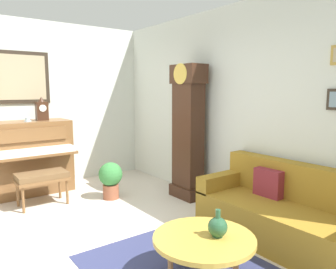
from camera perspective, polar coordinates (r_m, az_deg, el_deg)
The scene contains 12 objects.
ground_plane at distance 3.73m, azimuth -17.23°, elevation -19.56°, with size 6.40×6.00×0.10m, color beige.
wall_left at distance 5.85m, azimuth -26.45°, elevation 4.71°, with size 0.13×4.90×2.80m.
wall_back at distance 4.68m, azimuth 10.87°, elevation 4.69°, with size 5.30×0.13×2.80m.
piano at distance 5.61m, azimuth -24.15°, elevation -3.73°, with size 0.87×1.44×1.16m.
piano_bench at distance 4.99m, azimuth -21.33°, elevation -7.10°, with size 0.42×0.70×0.48m.
grandfather_clock at distance 4.91m, azimuth 3.54°, elevation -0.15°, with size 0.52×0.34×2.03m.
couch at distance 3.82m, azimuth 20.01°, elevation -13.07°, with size 1.90×0.80×0.84m.
coffee_table at distance 2.92m, azimuth 6.35°, elevation -17.95°, with size 0.88×0.88×0.41m.
mantel_clock at distance 5.59m, azimuth -21.34°, elevation 4.08°, with size 0.13×0.18×0.38m.
teacup at distance 5.51m, azimuth -23.48°, elevation 2.38°, with size 0.12×0.12×0.06m.
green_jug at distance 2.89m, azimuth 8.74°, elevation -15.76°, with size 0.17×0.17×0.24m.
potted_plant at distance 5.04m, azimuth -10.07°, elevation -7.53°, with size 0.36×0.36×0.56m.
Camera 1 is at (3.15, -1.06, 1.65)m, focal length 34.61 mm.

